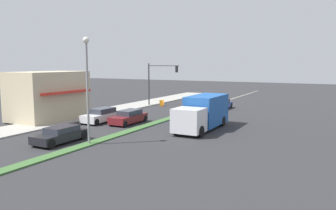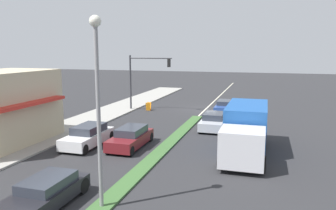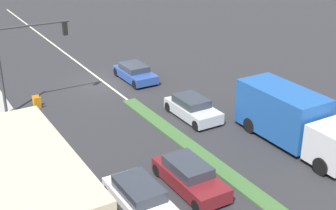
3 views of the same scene
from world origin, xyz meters
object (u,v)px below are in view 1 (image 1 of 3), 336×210
street_lamp (87,77)px  sedan_dark (61,135)px  van_white (102,115)px  delivery_truck (203,112)px  sedan_silver (198,112)px  warning_aframe_sign (162,103)px  traffic_signal_main (158,77)px  pedestrian (81,107)px  coupe_blue (221,104)px  sedan_maroon (129,117)px

street_lamp → sedan_dark: (2.20, 0.52, -4.19)m
street_lamp → van_white: size_ratio=1.71×
sedan_dark → delivery_truck: bearing=-127.3°
street_lamp → sedan_silver: street_lamp is taller
van_white → warning_aframe_sign: bearing=-87.4°
traffic_signal_main → sedan_dark: (-3.92, 21.19, -3.32)m
warning_aframe_sign → delivery_truck: size_ratio=0.11×
street_lamp → sedan_dark: street_lamp is taller
van_white → traffic_signal_main: bearing=-85.1°
pedestrian → street_lamp: bearing=134.8°
street_lamp → warning_aframe_sign: size_ratio=8.80×
sedan_silver → van_white: bearing=43.9°
warning_aframe_sign → sedan_silver: size_ratio=0.21×
street_lamp → sedan_dark: bearing=13.2°
coupe_blue → street_lamp: bearing=84.3°
street_lamp → sedan_silver: (-2.20, -14.49, -4.15)m
pedestrian → warning_aframe_sign: size_ratio=1.99×
delivery_truck → sedan_dark: size_ratio=1.85×
traffic_signal_main → pedestrian: bearing=74.0°
warning_aframe_sign → sedan_maroon: size_ratio=0.20×
pedestrian → warning_aframe_sign: pedestrian is taller
traffic_signal_main → coupe_blue: (-8.32, -1.54, -3.32)m
warning_aframe_sign → street_lamp: bearing=105.1°
warning_aframe_sign → sedan_silver: 9.99m
delivery_truck → street_lamp: bearing=60.8°
van_white → sedan_dark: bearing=109.1°
van_white → sedan_maroon: bearing=-169.2°
sedan_silver → pedestrian: bearing=23.6°
van_white → sedan_dark: (-2.80, 8.07, -0.07)m
sedan_dark → street_lamp: bearing=-166.8°
street_lamp → sedan_dark: size_ratio=1.82×
traffic_signal_main → sedan_maroon: traffic_signal_main is taller
street_lamp → delivery_truck: street_lamp is taller
traffic_signal_main → coupe_blue: traffic_signal_main is taller
traffic_signal_main → sedan_dark: 21.81m
traffic_signal_main → street_lamp: size_ratio=0.76×
street_lamp → sedan_silver: size_ratio=1.86×
sedan_silver → delivery_truck: bearing=116.8°
traffic_signal_main → street_lamp: street_lamp is taller
traffic_signal_main → warning_aframe_sign: 3.51m
van_white → coupe_blue: van_white is taller
street_lamp → coupe_blue: 22.71m
sedan_silver → coupe_blue: 7.73m
traffic_signal_main → pedestrian: (3.23, 11.25, -2.90)m
delivery_truck → sedan_maroon: 7.30m
traffic_signal_main → sedan_silver: (-8.32, 6.19, -3.28)m
street_lamp → delivery_truck: 10.77m
sedan_maroon → coupe_blue: (-4.40, -14.12, -0.05)m
sedan_dark → coupe_blue: bearing=-101.0°
street_lamp → coupe_blue: bearing=-95.7°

